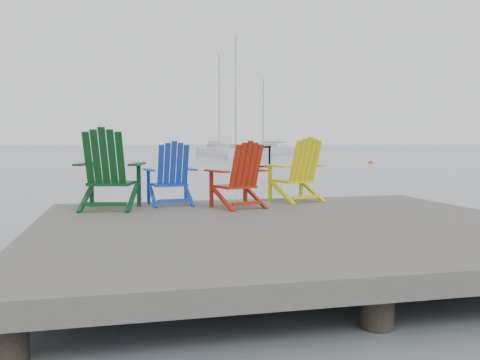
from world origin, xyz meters
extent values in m
plane|color=slate|center=(0.00, 0.00, 0.00)|extent=(400.00, 400.00, 0.00)
cube|color=#2E2B29|center=(0.00, 0.00, 0.40)|extent=(6.00, 5.00, 0.20)
cylinder|color=black|center=(-2.70, 2.20, -0.30)|extent=(0.26, 0.26, 1.20)
cylinder|color=black|center=(0.00, 2.20, -0.30)|extent=(0.26, 0.26, 1.20)
cylinder|color=black|center=(2.70, 2.20, -0.30)|extent=(0.26, 0.26, 1.20)
cylinder|color=black|center=(0.03, 2.45, 0.95)|extent=(0.04, 0.04, 0.90)
cylinder|color=black|center=(0.47, 2.45, 0.95)|extent=(0.04, 0.04, 0.90)
cylinder|color=black|center=(0.25, 2.45, 1.38)|extent=(0.48, 0.04, 0.04)
cylinder|color=black|center=(0.25, 2.45, 1.05)|extent=(0.44, 0.03, 0.03)
cube|color=#0A3A16|center=(-2.10, 1.80, 0.86)|extent=(0.70, 0.65, 0.04)
cube|color=#0A3A16|center=(-2.40, 2.10, 0.82)|extent=(0.07, 0.07, 0.63)
cube|color=#0A3A16|center=(-1.71, 1.94, 0.82)|extent=(0.07, 0.07, 0.63)
cube|color=#0A3A16|center=(-2.48, 1.86, 1.15)|extent=(0.28, 0.70, 0.03)
cube|color=#0A3A16|center=(-1.74, 1.70, 1.15)|extent=(0.28, 0.70, 0.03)
cube|color=#0A3A16|center=(-2.19, 1.45, 1.24)|extent=(0.60, 0.40, 0.77)
cube|color=#1139B4|center=(-1.24, 2.10, 0.81)|extent=(0.54, 0.49, 0.04)
cube|color=#1139B4|center=(-1.56, 2.25, 0.76)|extent=(0.05, 0.05, 0.53)
cube|color=#1139B4|center=(-0.97, 2.31, 0.76)|extent=(0.05, 0.05, 0.53)
cube|color=#1139B4|center=(-1.56, 2.05, 1.04)|extent=(0.17, 0.58, 0.03)
cube|color=#1139B4|center=(-0.92, 2.11, 1.04)|extent=(0.17, 0.58, 0.03)
cube|color=#1139B4|center=(-1.21, 1.80, 1.12)|extent=(0.49, 0.29, 0.65)
cube|color=#A21E0B|center=(-0.33, 1.52, 0.81)|extent=(0.62, 0.58, 0.04)
cube|color=#A21E0B|center=(-0.67, 1.60, 0.77)|extent=(0.06, 0.06, 0.53)
cube|color=#A21E0B|center=(-0.10, 1.79, 0.77)|extent=(0.06, 0.06, 0.53)
cube|color=#A21E0B|center=(-0.63, 1.40, 1.05)|extent=(0.29, 0.58, 0.03)
cube|color=#A21E0B|center=(-0.02, 1.61, 1.05)|extent=(0.29, 0.58, 0.03)
cube|color=#A21E0B|center=(-0.23, 1.23, 1.12)|extent=(0.52, 0.38, 0.65)
cube|color=yellow|center=(0.77, 2.10, 0.83)|extent=(0.65, 0.61, 0.04)
cube|color=yellow|center=(0.41, 2.19, 0.78)|extent=(0.06, 0.06, 0.56)
cube|color=yellow|center=(1.01, 2.38, 0.78)|extent=(0.06, 0.06, 0.56)
cube|color=yellow|center=(0.45, 1.98, 1.08)|extent=(0.30, 0.62, 0.03)
cube|color=yellow|center=(1.10, 2.18, 1.08)|extent=(0.30, 0.62, 0.03)
cube|color=yellow|center=(0.87, 1.79, 1.16)|extent=(0.55, 0.39, 0.69)
cube|color=silver|center=(8.36, 40.66, 0.25)|extent=(3.81, 8.59, 1.10)
cube|color=#9E9EA3|center=(8.27, 40.25, 0.95)|extent=(1.99, 2.75, 0.55)
cylinder|color=gray|center=(8.44, 41.06, 6.00)|extent=(0.12, 0.12, 10.40)
cube|color=#BBBBBF|center=(9.12, 53.96, 0.25)|extent=(6.22, 8.86, 1.10)
cube|color=#9E9EA3|center=(8.91, 53.57, 0.95)|extent=(2.67, 3.10, 0.55)
cylinder|color=gray|center=(9.33, 54.34, 6.32)|extent=(0.12, 0.12, 11.04)
cube|color=silver|center=(14.93, 53.49, 0.25)|extent=(6.68, 4.11, 1.10)
cube|color=#9E9EA3|center=(15.23, 53.36, 0.95)|extent=(2.27, 1.86, 0.55)
cylinder|color=gray|center=(14.63, 53.61, 4.88)|extent=(0.12, 0.12, 8.17)
sphere|color=#DA4A0C|center=(-2.58, 13.69, 0.00)|extent=(0.39, 0.39, 0.39)
sphere|color=#BB330B|center=(0.43, 26.62, 0.00)|extent=(0.35, 0.35, 0.35)
sphere|color=#DC480C|center=(14.47, 25.79, 0.00)|extent=(0.35, 0.35, 0.35)
sphere|color=red|center=(2.17, 33.02, 0.00)|extent=(0.40, 0.40, 0.40)
camera|label=1|loc=(-1.93, -5.76, 1.47)|focal=38.00mm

